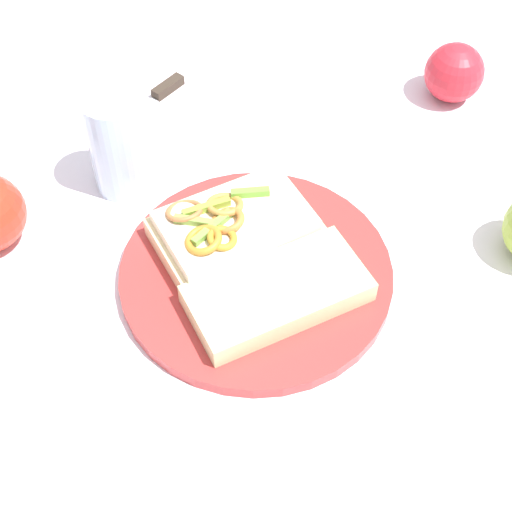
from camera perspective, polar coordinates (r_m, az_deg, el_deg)
ground_plane at (r=0.73m, az=-0.00°, el=-1.67°), size 2.00×2.00×0.00m
plate at (r=0.73m, az=-0.00°, el=-1.34°), size 0.26×0.26×0.01m
sandwich at (r=0.73m, az=-1.71°, el=2.15°), size 0.18×0.18×0.05m
bread_slice_side at (r=0.69m, az=1.66°, el=-2.85°), size 0.18×0.17×0.02m
apple_2 at (r=0.93m, az=14.87°, el=13.36°), size 0.10×0.10×0.07m
drinking_glass at (r=0.79m, az=-10.41°, el=8.45°), size 0.06×0.06×0.11m
knife at (r=0.93m, az=-7.61°, el=11.99°), size 0.07×0.11×0.01m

